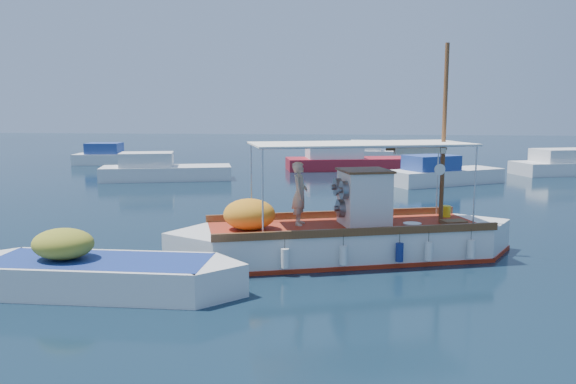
# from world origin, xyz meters

# --- Properties ---
(ground) EXTENTS (160.00, 160.00, 0.00)m
(ground) POSITION_xyz_m (0.00, 0.00, 0.00)
(ground) COLOR black
(ground) RESTS_ON ground
(fishing_caique) EXTENTS (9.30, 4.70, 5.96)m
(fishing_caique) POSITION_xyz_m (0.71, -0.41, 0.53)
(fishing_caique) COLOR white
(fishing_caique) RESTS_ON ground
(dinghy) EXTENTS (6.61, 1.92, 1.61)m
(dinghy) POSITION_xyz_m (-4.61, -3.98, 0.34)
(dinghy) COLOR white
(dinghy) RESTS_ON ground
(bg_boat_nw) EXTENTS (7.69, 4.27, 1.80)m
(bg_boat_nw) POSITION_xyz_m (-10.02, 15.76, 0.49)
(bg_boat_nw) COLOR silver
(bg_boat_nw) RESTS_ON ground
(bg_boat_n) EXTENTS (9.41, 4.74, 1.80)m
(bg_boat_n) POSITION_xyz_m (0.63, 22.80, 0.49)
(bg_boat_n) COLOR maroon
(bg_boat_n) RESTS_ON ground
(bg_boat_ne) EXTENTS (6.71, 5.28, 1.80)m
(bg_boat_ne) POSITION_xyz_m (5.73, 15.79, 0.49)
(bg_boat_ne) COLOR silver
(bg_boat_ne) RESTS_ON ground
(bg_boat_far_w) EXTENTS (6.26, 3.06, 1.80)m
(bg_boat_far_w) POSITION_xyz_m (-16.82, 24.56, 0.49)
(bg_boat_far_w) COLOR silver
(bg_boat_far_w) RESTS_ON ground
(bg_boat_far_n) EXTENTS (6.22, 2.34, 1.80)m
(bg_boat_far_n) POSITION_xyz_m (2.58, 30.23, 0.49)
(bg_boat_far_n) COLOR silver
(bg_boat_far_n) RESTS_ON ground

